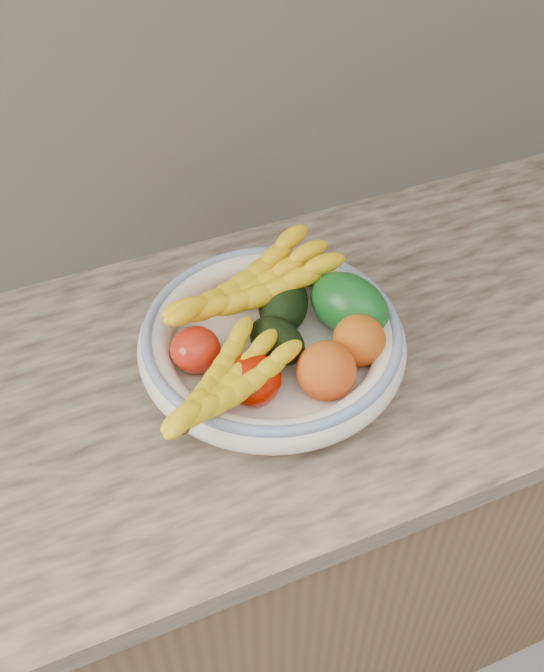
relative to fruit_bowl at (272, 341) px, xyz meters
The scene contains 13 objects.
kitchen_counter 0.49m from the fruit_bowl, 90.00° to the left, with size 2.44×0.66×1.40m.
fruit_bowl is the anchor object (origin of this frame).
clementine_back_left 0.11m from the fruit_bowl, 101.63° to the left, with size 0.05×0.05×0.04m, color #FF5B05.
clementine_back_right 0.12m from the fruit_bowl, 70.20° to the left, with size 0.05×0.05×0.05m, color #E64E04.
tomato_left 0.11m from the fruit_bowl, behind, with size 0.07×0.07×0.06m, color red.
tomato_near_left 0.09m from the fruit_bowl, 129.97° to the right, with size 0.08×0.08×0.07m, color #AD1100.
avocado_center 0.02m from the fruit_bowl, 85.56° to the right, with size 0.06×0.09×0.06m, color black.
avocado_right 0.07m from the fruit_bowl, 51.67° to the left, with size 0.07×0.11×0.07m, color black.
green_mango 0.13m from the fruit_bowl, ahead, with size 0.08×0.13×0.09m, color #0F5118.
peach_front 0.11m from the fruit_bowl, 67.20° to the right, with size 0.08×0.08×0.08m, color orange.
peach_right 0.13m from the fruit_bowl, 30.69° to the right, with size 0.08×0.08×0.08m, color orange.
banana_bunch_back 0.08m from the fruit_bowl, 94.50° to the left, with size 0.30×0.11×0.09m, color yellow, non-canonical shape.
banana_bunch_front 0.14m from the fruit_bowl, 140.59° to the right, with size 0.25×0.10×0.07m, color yellow, non-canonical shape.
Camera 1 is at (-0.29, 0.97, 1.73)m, focal length 40.00 mm.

